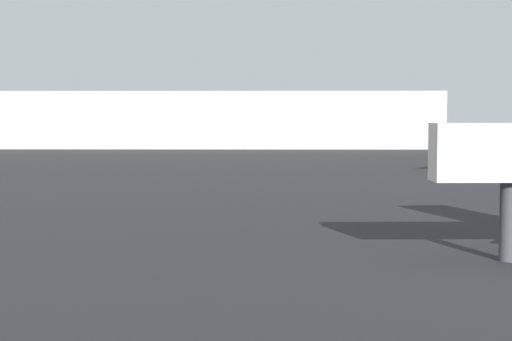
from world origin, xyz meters
name	(u,v)px	position (x,y,z in m)	size (l,w,h in m)	color
terminal_building	(191,120)	(-11.38, 132.47, 5.09)	(90.92, 19.64, 10.18)	beige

